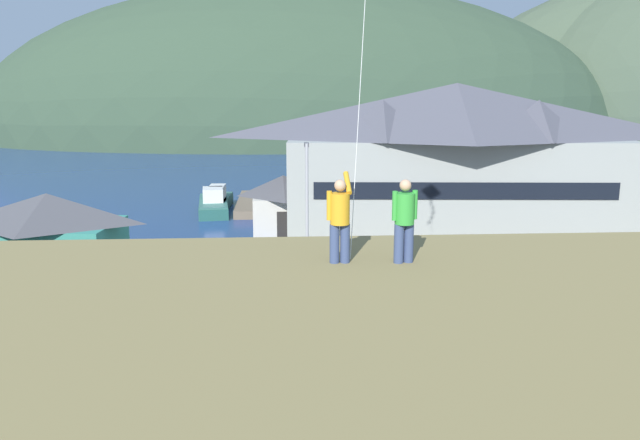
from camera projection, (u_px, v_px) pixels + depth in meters
name	position (u px, v px, depth m)	size (l,w,h in m)	color
ground_plane	(333.00, 365.00, 23.23)	(600.00, 600.00, 0.00)	#66604C
parking_lot_pad	(325.00, 316.00, 28.10)	(40.00, 20.00, 0.10)	slate
bay_water	(297.00, 167.00, 81.80)	(360.00, 84.00, 0.03)	navy
far_hill_west_ridge	(301.00, 136.00, 133.28)	(136.92, 74.99, 63.07)	#334733
harbor_lodge	(454.00, 155.00, 43.28)	(25.04, 10.91, 10.55)	#999E99
storage_shed_near_lot	(50.00, 243.00, 30.65)	(7.40, 5.37, 5.16)	#338475
storage_shed_waterside	(283.00, 202.00, 44.60)	(4.93, 4.77, 4.09)	beige
wharf_dock	(256.00, 204.00, 53.66)	(3.20, 10.21, 0.70)	#70604C
moored_boat_wharfside	(213.00, 204.00, 51.45)	(3.13, 7.45, 2.16)	#23564C
moored_boat_outer_mooring	(296.00, 199.00, 53.75)	(3.07, 7.32, 2.16)	#23564C
moored_boat_inner_slip	(218.00, 201.00, 52.94)	(2.07, 5.70, 2.16)	#23564C
parked_car_front_row_end	(486.00, 281.00, 29.86)	(4.29, 2.24, 1.82)	silver
parked_car_back_row_right	(468.00, 341.00, 22.72)	(4.22, 2.10, 1.82)	black
parked_car_mid_row_near	(385.00, 279.00, 30.09)	(4.26, 2.17, 1.82)	#9EA3A8
parked_car_front_row_red	(612.00, 281.00, 29.88)	(4.35, 2.36, 1.82)	#9EA3A8
parked_car_front_row_silver	(262.00, 286.00, 29.09)	(4.28, 2.20, 1.82)	#B28923
parking_light_pole	(307.00, 202.00, 32.61)	(0.24, 0.78, 7.30)	#ADADB2
person_kite_flyer	(340.00, 218.00, 12.62)	(0.51, 0.67, 1.86)	#384770
person_companion	(404.00, 218.00, 12.64)	(0.54, 0.40, 1.74)	#384770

